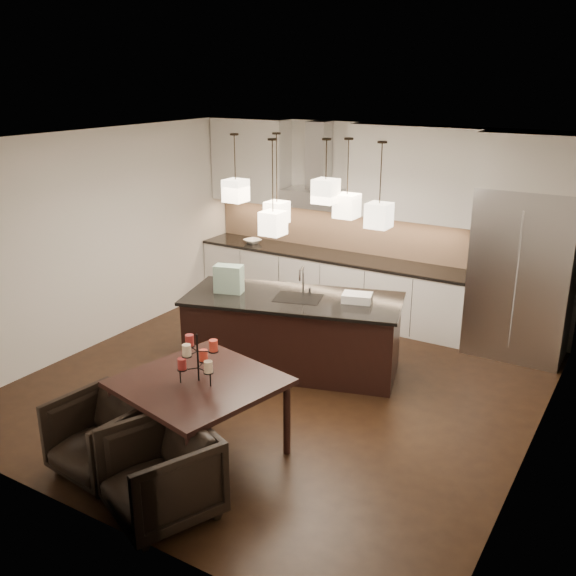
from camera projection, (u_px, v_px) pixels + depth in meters
The scene contains 37 objects.
floor at pixel (279, 387), 7.43m from camera, with size 5.50×5.50×0.02m, color black.
ceiling at pixel (278, 139), 6.53m from camera, with size 5.50×5.50×0.02m, color white.
wall_back at pixel (380, 223), 9.22m from camera, with size 5.50×0.02×2.80m, color silver.
wall_front at pixel (82, 365), 4.75m from camera, with size 5.50×0.02×2.80m, color silver.
wall_left at pixel (99, 239), 8.34m from camera, with size 0.02×5.50×2.80m, color silver.
wall_right at pixel (545, 319), 5.63m from camera, with size 0.02×5.50×2.80m, color silver.
refrigerator at pixel (522, 274), 7.99m from camera, with size 1.20×0.72×2.15m, color #B7B7BA.
fridge_panel at pixel (536, 160), 7.54m from camera, with size 1.26×0.72×0.65m, color silver.
lower_cabinets at pixel (329, 285), 9.57m from camera, with size 4.21×0.62×0.88m, color silver.
countertop at pixel (330, 256), 9.42m from camera, with size 4.21×0.66×0.04m, color black.
backsplash at pixel (340, 229), 9.56m from camera, with size 4.21×0.02×0.63m, color tan.
upper_cab_left at pixel (251, 160), 9.85m from camera, with size 1.25×0.35×1.25m, color silver.
upper_cab_right at pixel (415, 174), 8.55m from camera, with size 1.86×0.35×1.25m, color silver.
hood_canopy at pixel (315, 198), 9.35m from camera, with size 0.90×0.52×0.24m, color #B7B7BA.
hood_chimney at pixel (319, 155), 9.24m from camera, with size 0.30×0.28×0.96m, color #B7B7BA.
fruit_bowl at pixel (253, 241), 10.02m from camera, with size 0.26×0.26×0.06m, color silver.
island_body at pixel (293, 334), 7.78m from camera, with size 2.49×1.00×0.88m, color black.
island_top at pixel (293, 299), 7.64m from camera, with size 2.57×1.08×0.04m, color black.
faucet at pixel (303, 280), 7.64m from camera, with size 0.10×0.24×0.38m, color silver, non-canonical shape.
tote_bag at pixel (229, 279), 7.75m from camera, with size 0.34×0.18×0.34m, color #205D3B.
food_container at pixel (357, 298), 7.46m from camera, with size 0.34×0.24×0.10m, color silver.
dining_table at pixel (201, 418), 6.00m from camera, with size 1.30×1.30×0.78m, color black, non-canonical shape.
candelabra at pixel (198, 357), 5.80m from camera, with size 0.37×0.37×0.46m, color black, non-canonical shape.
candle_a at pixel (208, 367), 5.72m from camera, with size 0.08×0.08×0.10m, color beige.
candle_b at pixel (204, 355), 5.95m from camera, with size 0.08×0.08×0.10m, color #E33E2C.
candle_c at pixel (182, 364), 5.77m from camera, with size 0.08×0.08×0.10m, color maroon.
candle_d at pixel (213, 345), 5.75m from camera, with size 0.08×0.08×0.10m, color #E33E2C.
candle_e at pixel (190, 340), 5.86m from camera, with size 0.08×0.08×0.10m, color maroon.
candle_f at pixel (187, 350), 5.65m from camera, with size 0.08×0.08×0.10m, color beige.
armchair_left at pixel (101, 436), 5.76m from camera, with size 0.76×0.78×0.71m, color black.
armchair_right at pixel (160, 474), 5.17m from camera, with size 0.81×0.83×0.76m, color black.
pendant_a at pixel (236, 191), 7.48m from camera, with size 0.24×0.24×0.26m, color beige.
pendant_b at pixel (277, 212), 7.68m from camera, with size 0.24×0.24×0.26m, color beige.
pendant_c at pixel (326, 191), 6.92m from camera, with size 0.24×0.24×0.26m, color beige.
pendant_d at pixel (347, 206), 7.02m from camera, with size 0.24×0.24×0.26m, color beige.
pendant_e at pixel (379, 215), 6.70m from camera, with size 0.24×0.24×0.26m, color beige.
pendant_f at pixel (273, 223), 7.01m from camera, with size 0.24×0.24×0.26m, color beige.
Camera 1 is at (3.54, -5.66, 3.46)m, focal length 40.00 mm.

